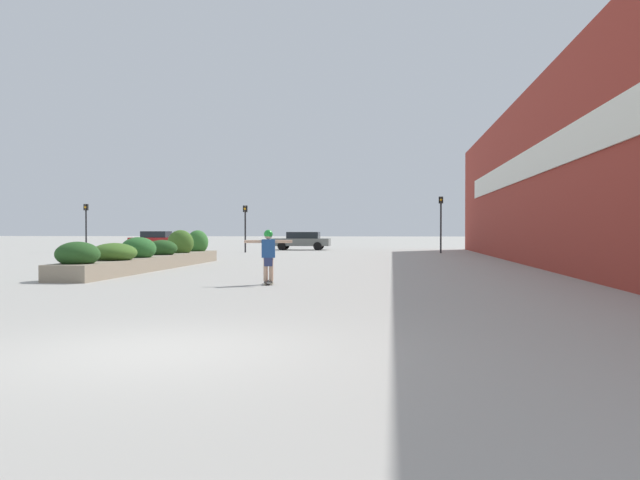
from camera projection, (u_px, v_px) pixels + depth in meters
name	position (u px, v px, depth m)	size (l,w,h in m)	color
ground_plane	(156.00, 351.00, 7.77)	(300.00, 300.00, 0.00)	#A3A099
building_wall_right	(539.00, 175.00, 25.75)	(0.67, 47.18, 7.61)	maroon
planter_box	(151.00, 256.00, 24.30)	(1.52, 13.38, 1.53)	gray
skateboard	(268.00, 282.00, 17.36)	(0.34, 0.81, 0.09)	black
skateboarder	(268.00, 250.00, 17.35)	(1.34, 0.29, 1.43)	tan
car_leftmost	(595.00, 240.00, 43.52)	(3.86, 1.98, 1.60)	silver
car_center_left	(155.00, 239.00, 50.63)	(3.81, 1.91, 1.44)	maroon
car_center_right	(302.00, 240.00, 48.27)	(4.45, 1.93, 1.39)	slate
traffic_light_left	(245.00, 220.00, 42.62)	(0.28, 0.30, 3.21)	black
traffic_light_right	(441.00, 215.00, 41.12)	(0.28, 0.30, 3.74)	black
traffic_light_far_left	(86.00, 219.00, 44.17)	(0.28, 0.30, 3.38)	black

